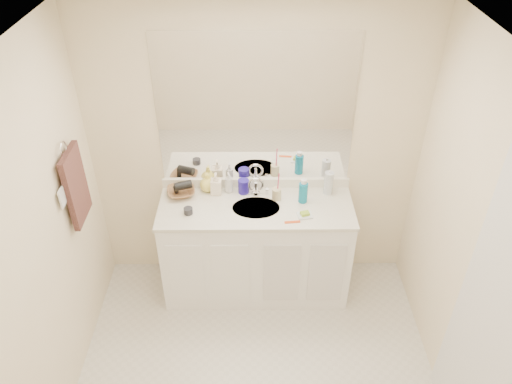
{
  "coord_description": "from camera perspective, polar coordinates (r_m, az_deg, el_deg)",
  "views": [
    {
      "loc": [
        -0.02,
        -2.06,
        3.23
      ],
      "look_at": [
        0.0,
        0.97,
        1.05
      ],
      "focal_mm": 35.0,
      "sensor_mm": 36.0,
      "label": 1
    }
  ],
  "objects": [
    {
      "name": "backsplash",
      "position": [
        4.07,
        -0.03,
        1.07
      ],
      "size": [
        1.52,
        0.03,
        0.08
      ],
      "primitive_type": "cube",
      "color": "white",
      "rests_on": "countertop"
    },
    {
      "name": "hair_dryer",
      "position": [
        3.99,
        -8.33,
        0.74
      ],
      "size": [
        0.15,
        0.11,
        0.07
      ],
      "primitive_type": "cylinder",
      "rotation": [
        0.0,
        1.57,
        0.36
      ],
      "color": "black",
      "rests_on": "wicker_basket"
    },
    {
      "name": "countertop",
      "position": [
        3.89,
        -0.0,
        -1.78
      ],
      "size": [
        1.52,
        0.57,
        0.03
      ],
      "primitive_type": "cube",
      "color": "silver",
      "rests_on": "vanity_cabinet"
    },
    {
      "name": "wall_back",
      "position": [
        3.93,
        -0.03,
        4.55
      ],
      "size": [
        2.6,
        0.02,
        2.4
      ],
      "primitive_type": "cube",
      "color": "#FAE9C3",
      "rests_on": "floor"
    },
    {
      "name": "switch_plate",
      "position": [
        3.5,
        -21.28,
        -0.58
      ],
      "size": [
        0.01,
        0.08,
        0.13
      ],
      "primitive_type": "cube",
      "color": "white",
      "rests_on": "wall_left"
    },
    {
      "name": "wall_left",
      "position": [
        3.16,
        -24.41,
        -8.23
      ],
      "size": [
        0.02,
        2.6,
        2.4
      ],
      "primitive_type": "cube",
      "color": "#FAE9C3",
      "rests_on": "floor"
    },
    {
      "name": "soap_bottle_white",
      "position": [
        3.99,
        -3.13,
        1.11
      ],
      "size": [
        0.08,
        0.08,
        0.18
      ],
      "primitive_type": "imported",
      "rotation": [
        0.0,
        0.0,
        0.28
      ],
      "color": "silver",
      "rests_on": "countertop"
    },
    {
      "name": "sink_basin",
      "position": [
        3.87,
        -0.0,
        -1.93
      ],
      "size": [
        0.37,
        0.37,
        0.02
      ],
      "primitive_type": "cylinder",
      "color": "beige",
      "rests_on": "countertop"
    },
    {
      "name": "green_soap",
      "position": [
        3.78,
        5.61,
        -2.46
      ],
      "size": [
        0.08,
        0.06,
        0.02
      ],
      "primitive_type": "cube",
      "rotation": [
        0.0,
        0.0,
        0.29
      ],
      "color": "#90B72C",
      "rests_on": "soap_dish"
    },
    {
      "name": "dark_jar",
      "position": [
        3.83,
        -7.75,
        -2.14
      ],
      "size": [
        0.08,
        0.08,
        0.05
      ],
      "primitive_type": "cylinder",
      "rotation": [
        0.0,
        0.0,
        0.23
      ],
      "color": "#28282D",
      "rests_on": "countertop"
    },
    {
      "name": "tan_cup",
      "position": [
        3.93,
        2.37,
        -0.22
      ],
      "size": [
        0.07,
        0.07,
        0.1
      ],
      "primitive_type": "cylinder",
      "rotation": [
        0.0,
        0.0,
        -0.01
      ],
      "color": "beige",
      "rests_on": "countertop"
    },
    {
      "name": "soap_bottle_yellow",
      "position": [
        4.02,
        -5.56,
        1.16
      ],
      "size": [
        0.14,
        0.14,
        0.16
      ],
      "primitive_type": "imported",
      "rotation": [
        0.0,
        0.0,
        0.11
      ],
      "color": "#F5E75F",
      "rests_on": "countertop"
    },
    {
      "name": "wicker_basket",
      "position": [
        4.03,
        -8.54,
        0.01
      ],
      "size": [
        0.27,
        0.27,
        0.05
      ],
      "primitive_type": "imported",
      "rotation": [
        0.0,
        0.0,
        0.25
      ],
      "color": "brown",
      "rests_on": "countertop"
    },
    {
      "name": "ceiling",
      "position": [
        2.22,
        0.17,
        13.71
      ],
      "size": [
        2.6,
        2.6,
        0.02
      ],
      "primitive_type": "cube",
      "color": "white",
      "rests_on": "wall_back"
    },
    {
      "name": "vanity_cabinet",
      "position": [
        4.17,
        -0.0,
        -6.58
      ],
      "size": [
        1.5,
        0.55,
        0.85
      ],
      "primitive_type": "cube",
      "color": "white",
      "rests_on": "floor"
    },
    {
      "name": "hand_towel",
      "position": [
        3.67,
        -19.89,
        0.64
      ],
      "size": [
        0.04,
        0.32,
        0.55
      ],
      "primitive_type": "cube",
      "color": "black",
      "rests_on": "towel_ring"
    },
    {
      "name": "clear_pump_bottle",
      "position": [
        4.01,
        8.3,
        1.04
      ],
      "size": [
        0.09,
        0.09,
        0.19
      ],
      "primitive_type": "cylinder",
      "rotation": [
        0.0,
        0.0,
        -0.34
      ],
      "color": "silver",
      "rests_on": "countertop"
    },
    {
      "name": "orange_comb",
      "position": [
        3.73,
        4.17,
        -3.44
      ],
      "size": [
        0.12,
        0.04,
        0.0
      ],
      "primitive_type": "cube",
      "rotation": [
        0.0,
        0.0,
        0.1
      ],
      "color": "#D84816",
      "rests_on": "countertop"
    },
    {
      "name": "soap_bottle_cream",
      "position": [
        3.97,
        -4.58,
        0.99
      ],
      "size": [
        0.09,
        0.09,
        0.19
      ],
      "primitive_type": "imported",
      "rotation": [
        0.0,
        0.0,
        -0.04
      ],
      "color": "#FFEDCF",
      "rests_on": "countertop"
    },
    {
      "name": "faucet",
      "position": [
        3.97,
        -0.02,
        0.42
      ],
      "size": [
        0.02,
        0.02,
        0.11
      ],
      "primitive_type": "cylinder",
      "color": "silver",
      "rests_on": "countertop"
    },
    {
      "name": "mirror",
      "position": [
        3.75,
        -0.03,
        9.22
      ],
      "size": [
        1.48,
        0.01,
        1.2
      ],
      "primitive_type": "cube",
      "color": "white",
      "rests_on": "wall_back"
    },
    {
      "name": "soap_dish",
      "position": [
        3.79,
        5.6,
        -2.68
      ],
      "size": [
        0.12,
        0.1,
        0.01
      ],
      "primitive_type": "cube",
      "rotation": [
        0.0,
        0.0,
        0.16
      ],
      "color": "silver",
      "rests_on": "countertop"
    },
    {
      "name": "towel_ring",
      "position": [
        3.52,
        -21.17,
        4.63
      ],
      "size": [
        0.01,
        0.11,
        0.11
      ],
      "primitive_type": "torus",
      "rotation": [
        0.0,
        1.57,
        0.0
      ],
      "color": "silver",
      "rests_on": "wall_left"
    },
    {
      "name": "toothbrush",
      "position": [
        3.87,
        2.55,
        0.99
      ],
      "size": [
        0.02,
        0.04,
        0.2
      ],
      "primitive_type": "cylinder",
      "rotation": [
        0.14,
        0.0,
        0.29
      ],
      "color": "#E63C68",
      "rests_on": "tan_cup"
    },
    {
      "name": "blue_mug",
      "position": [
        3.99,
        -1.43,
        0.67
      ],
      "size": [
        0.12,
        0.12,
        0.12
      ],
      "primitive_type": "cylinder",
      "rotation": [
        0.0,
        0.0,
        -0.43
      ],
      "color": "#24169C",
      "rests_on": "countertop"
    },
    {
      "name": "wall_right",
      "position": [
        3.18,
        24.51,
        -8.01
      ],
      "size": [
        0.02,
        2.6,
        2.4
      ],
      "primitive_type": "cube",
      "color": "#FAE9C3",
      "rests_on": "floor"
    },
    {
      "name": "mouthwash_bottle",
      "position": [
        3.89,
        5.4,
        -0.07
      ],
      "size": [
        0.09,
        0.09,
        0.17
      ],
      "primitive_type": "cylinder",
      "rotation": [
        0.0,
        0.0,
        0.24
      ],
      "color": "#0D79A0",
      "rests_on": "countertop"
    },
    {
      "name": "door",
      "position": [
        3.13,
        25.33,
        -14.45
      ],
      "size": [
        0.02,
        0.82,
        2.0
      ],
      "primitive_type": "cube",
      "color": "silver",
      "rests_on": "floor"
    }
  ]
}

